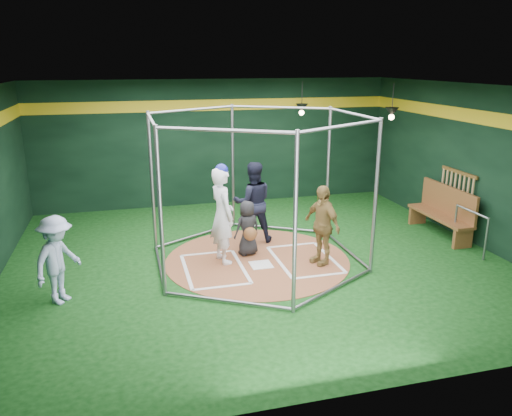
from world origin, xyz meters
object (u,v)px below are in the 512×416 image
object	(u,v)px
visitor_leopard	(322,225)
batter_figure	(222,214)
umpire	(253,202)
dugout_bench	(444,210)

from	to	relation	value
visitor_leopard	batter_figure	bearing A→B (deg)	-127.82
umpire	batter_figure	bearing A→B (deg)	53.02
batter_figure	visitor_leopard	xyz separation A→B (m)	(1.91, -0.60, -0.19)
umpire	dugout_bench	world-z (taller)	umpire
batter_figure	visitor_leopard	bearing A→B (deg)	-17.42
dugout_bench	batter_figure	bearing A→B (deg)	-176.81
visitor_leopard	dugout_bench	size ratio (longest dim) A/B	0.81
umpire	visitor_leopard	bearing A→B (deg)	127.54
umpire	dugout_bench	xyz separation A→B (m)	(4.45, -0.69, -0.33)
batter_figure	umpire	size ratio (longest dim) A/B	1.11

